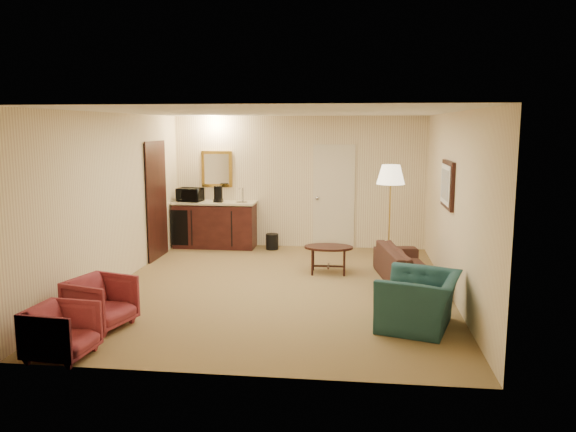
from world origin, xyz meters
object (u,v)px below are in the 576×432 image
object	(u,v)px
sofa	(409,260)
rose_chair_near	(101,300)
teal_armchair	(419,292)
coffee_table	(328,260)
microwave	(190,193)
wetbar_cabinet	(215,224)
waste_bin	(272,242)
floor_lamp	(390,217)
rose_chair_far	(61,329)
coffee_maker	(218,194)

from	to	relation	value
sofa	rose_chair_near	size ratio (longest dim) A/B	2.75
teal_armchair	sofa	bearing A→B (deg)	-164.81
sofa	teal_armchair	distance (m)	1.96
coffee_table	microwave	world-z (taller)	microwave
wetbar_cabinet	waste_bin	world-z (taller)	wetbar_cabinet
teal_armchair	floor_lamp	xyz separation A→B (m)	(-0.20, 2.82, 0.45)
sofa	rose_chair_far	bearing A→B (deg)	121.45
teal_armchair	rose_chair_near	world-z (taller)	teal_armchair
sofa	teal_armchair	world-z (taller)	teal_armchair
wetbar_cabinet	coffee_maker	xyz separation A→B (m)	(0.09, -0.05, 0.62)
sofa	floor_lamp	world-z (taller)	floor_lamp
floor_lamp	rose_chair_near	bearing A→B (deg)	-137.66
teal_armchair	rose_chair_far	world-z (taller)	teal_armchair
rose_chair_near	floor_lamp	distance (m)	4.90
coffee_table	microwave	xyz separation A→B (m)	(-2.84, 1.74, 0.85)
microwave	rose_chair_near	bearing A→B (deg)	-77.33
rose_chair_near	floor_lamp	bearing A→B (deg)	-31.62
wetbar_cabinet	coffee_table	world-z (taller)	wetbar_cabinet
coffee_maker	rose_chair_near	bearing A→B (deg)	-111.88
wetbar_cabinet	waste_bin	distance (m)	1.20
rose_chair_far	wetbar_cabinet	bearing A→B (deg)	2.55
teal_armchair	coffee_table	bearing A→B (deg)	-136.49
coffee_maker	microwave	bearing A→B (deg)	159.02
sofa	rose_chair_near	bearing A→B (deg)	112.65
rose_chair_near	microwave	xyz separation A→B (m)	(-0.24, 4.58, 0.74)
wetbar_cabinet	sofa	xyz separation A→B (m)	(3.60, -2.18, -0.10)
coffee_maker	wetbar_cabinet	bearing A→B (deg)	132.56
teal_armchair	coffee_maker	distance (m)	5.40
floor_lamp	coffee_maker	distance (m)	3.50
wetbar_cabinet	microwave	world-z (taller)	microwave
coffee_table	rose_chair_far	bearing A→B (deg)	-124.68
wetbar_cabinet	rose_chair_far	world-z (taller)	wetbar_cabinet
rose_chair_near	rose_chair_far	bearing A→B (deg)	-163.96
teal_armchair	microwave	world-z (taller)	microwave
teal_armchair	coffee_maker	bearing A→B (deg)	-123.00
teal_armchair	waste_bin	world-z (taller)	teal_armchair
rose_chair_far	coffee_table	bearing A→B (deg)	-29.54
rose_chair_near	microwave	distance (m)	4.65
teal_armchair	coffee_table	xyz separation A→B (m)	(-1.20, 2.38, -0.21)
rose_chair_near	coffee_table	size ratio (longest dim) A/B	0.85
waste_bin	sofa	bearing A→B (deg)	-40.88
floor_lamp	waste_bin	world-z (taller)	floor_lamp
teal_armchair	floor_lamp	distance (m)	2.87
wetbar_cabinet	coffee_maker	world-z (taller)	coffee_maker
rose_chair_near	teal_armchair	bearing A→B (deg)	-67.11
microwave	rose_chair_far	bearing A→B (deg)	-77.83
sofa	microwave	xyz separation A→B (m)	(-4.10, 2.17, 0.72)
waste_bin	coffee_table	bearing A→B (deg)	-54.93
rose_chair_far	waste_bin	xyz separation A→B (m)	(1.41, 5.45, -0.16)
rose_chair_far	waste_bin	world-z (taller)	rose_chair_far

